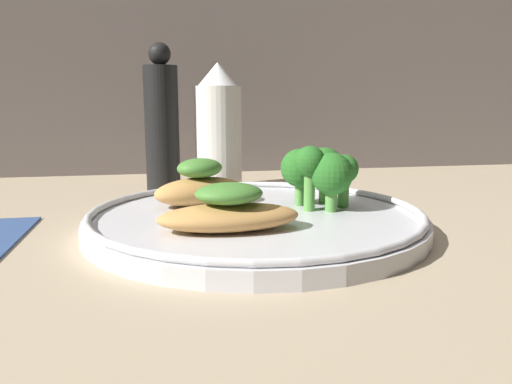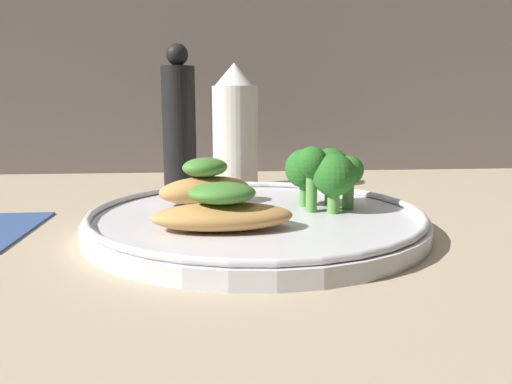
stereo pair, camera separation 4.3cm
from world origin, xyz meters
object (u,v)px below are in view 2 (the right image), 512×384
at_px(sauce_bottle, 235,130).
at_px(pepper_grinder, 179,125).
at_px(broccoli_bunch, 324,171).
at_px(plate, 256,219).

relative_size(sauce_bottle, pepper_grinder, 0.88).
distance_m(broccoli_bunch, sauce_bottle, 0.20).
height_order(sauce_bottle, pepper_grinder, pepper_grinder).
bearing_deg(broccoli_bunch, sauce_bottle, 112.33).
distance_m(sauce_bottle, pepper_grinder, 0.07).
distance_m(plate, sauce_bottle, 0.21).
bearing_deg(broccoli_bunch, pepper_grinder, 128.32).
distance_m(plate, broccoli_bunch, 0.08).
bearing_deg(plate, pepper_grinder, 111.24).
bearing_deg(sauce_bottle, plate, -87.26).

